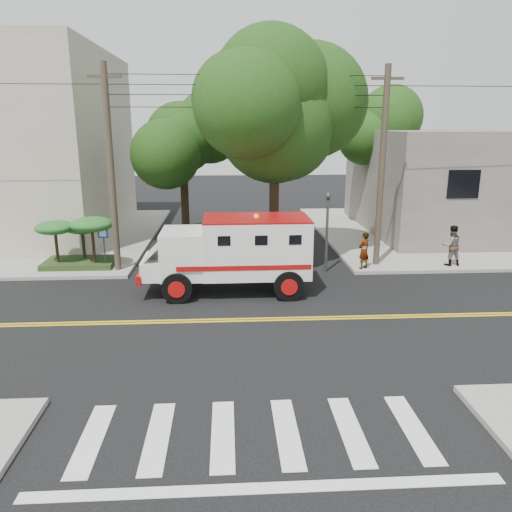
{
  "coord_description": "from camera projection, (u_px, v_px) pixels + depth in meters",
  "views": [
    {
      "loc": [
        -0.63,
        -15.97,
        6.52
      ],
      "look_at": [
        0.45,
        2.52,
        1.6
      ],
      "focal_mm": 35.0,
      "sensor_mm": 36.0,
      "label": 1
    }
  ],
  "objects": [
    {
      "name": "utility_pole_left",
      "position": [
        111.0,
        172.0,
        21.44
      ],
      "size": [
        0.28,
        0.28,
        9.0
      ],
      "primitive_type": "cylinder",
      "color": "#382D23",
      "rests_on": "ground"
    },
    {
      "name": "accessibility_sign",
      "position": [
        104.0,
        242.0,
        22.38
      ],
      "size": [
        0.45,
        0.1,
        2.02
      ],
      "color": "#3F3F42",
      "rests_on": "ground"
    },
    {
      "name": "armored_truck",
      "position": [
        235.0,
        250.0,
        19.61
      ],
      "size": [
        6.64,
        2.74,
        3.01
      ],
      "rotation": [
        0.0,
        0.0,
        0.01
      ],
      "color": "white",
      "rests_on": "ground"
    },
    {
      "name": "palm_planter",
      "position": [
        78.0,
        234.0,
        22.67
      ],
      "size": [
        3.52,
        2.63,
        2.36
      ],
      "color": "#1E3314",
      "rests_on": "sidewalk_nw"
    },
    {
      "name": "ground",
      "position": [
        247.0,
        320.0,
        17.12
      ],
      "size": [
        100.0,
        100.0,
        0.0
      ],
      "primitive_type": "plane",
      "color": "black",
      "rests_on": "ground"
    },
    {
      "name": "building_right",
      "position": [
        481.0,
        180.0,
        30.66
      ],
      "size": [
        14.0,
        12.0,
        6.0
      ],
      "primitive_type": "cube",
      "color": "#645E56",
      "rests_on": "sidewalk_ne"
    },
    {
      "name": "pedestrian_b",
      "position": [
        451.0,
        245.0,
        23.0
      ],
      "size": [
        0.95,
        0.76,
        1.88
      ],
      "primitive_type": "imported",
      "rotation": [
        0.0,
        0.0,
        3.19
      ],
      "color": "gray",
      "rests_on": "sidewalk_ne"
    },
    {
      "name": "utility_pole_right",
      "position": [
        382.0,
        170.0,
        22.3
      ],
      "size": [
        0.28,
        0.28,
        9.0
      ],
      "primitive_type": "cylinder",
      "color": "#382D23",
      "rests_on": "ground"
    },
    {
      "name": "tree_left",
      "position": [
        188.0,
        139.0,
        26.87
      ],
      "size": [
        4.48,
        4.2,
        7.7
      ],
      "color": "black",
      "rests_on": "ground"
    },
    {
      "name": "sidewalk_ne",
      "position": [
        456.0,
        231.0,
        30.89
      ],
      "size": [
        17.0,
        17.0,
        0.15
      ],
      "primitive_type": "cube",
      "color": "gray",
      "rests_on": "ground"
    },
    {
      "name": "pedestrian_a",
      "position": [
        364.0,
        251.0,
        22.48
      ],
      "size": [
        0.73,
        0.67,
        1.67
      ],
      "primitive_type": "imported",
      "rotation": [
        0.0,
        0.0,
        3.72
      ],
      "color": "gray",
      "rests_on": "sidewalk_ne"
    },
    {
      "name": "tree_main",
      "position": [
        286.0,
        107.0,
        21.37
      ],
      "size": [
        6.08,
        5.7,
        9.85
      ],
      "color": "black",
      "rests_on": "ground"
    },
    {
      "name": "traffic_signal",
      "position": [
        327.0,
        224.0,
        22.17
      ],
      "size": [
        0.15,
        0.18,
        3.6
      ],
      "color": "#3F3F42",
      "rests_on": "ground"
    },
    {
      "name": "tree_right",
      "position": [
        377.0,
        131.0,
        31.27
      ],
      "size": [
        4.8,
        4.5,
        8.2
      ],
      "color": "black",
      "rests_on": "ground"
    },
    {
      "name": "sidewalk_nw",
      "position": [
        9.0,
        237.0,
        29.37
      ],
      "size": [
        17.0,
        17.0,
        0.15
      ],
      "primitive_type": "cube",
      "color": "gray",
      "rests_on": "ground"
    }
  ]
}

